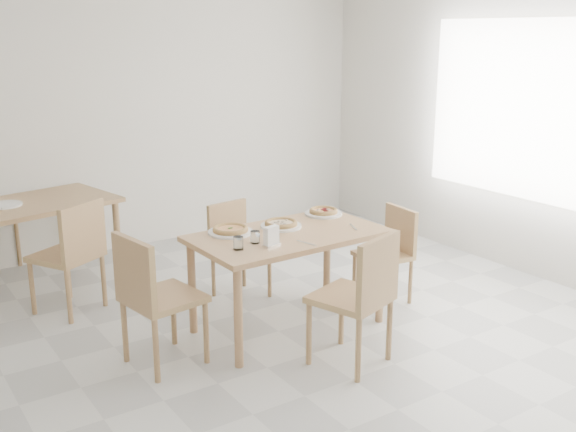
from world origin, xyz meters
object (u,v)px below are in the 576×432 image
tumbler_b (255,237)px  chair_west (152,292)px  chair_north (235,243)px  chair_south (362,291)px  pizza_mushroom (281,223)px  chair_east (390,247)px  pizza_pepperoni (323,211)px  main_table (288,244)px  plate_margherita (230,232)px  plate_pepperoni (323,214)px  tumbler_a (238,243)px  plate_empty (5,205)px  plate_mushroom (281,226)px  chair_back_s (73,249)px  second_table (25,213)px  pizza_margherita (230,229)px  napkin_holder (271,237)px

tumbler_b → chair_west: bearing=176.1°
chair_north → chair_south: bearing=-97.3°
pizza_mushroom → chair_west: bearing=-171.0°
chair_east → pizza_pepperoni: bearing=-113.9°
chair_east → tumbler_b: (-1.35, -0.07, 0.34)m
main_table → plate_margherita: 0.44m
plate_pepperoni → tumbler_b: 0.92m
chair_east → tumbler_a: tumbler_a is taller
plate_pepperoni → tumbler_b: (-0.85, -0.34, 0.03)m
chair_north → plate_empty: chair_north is taller
pizza_pepperoni → tumbler_b: size_ratio=2.63×
main_table → pizza_pepperoni: size_ratio=6.21×
chair_west → plate_empty: (-0.47, 2.03, 0.22)m
plate_mushroom → chair_back_s: 1.66m
main_table → plate_mushroom: plate_mushroom is taller
chair_south → plate_pepperoni: size_ratio=3.05×
plate_margherita → plate_empty: bearing=124.2°
plate_pepperoni → pizza_pepperoni: size_ratio=1.32×
plate_empty → pizza_mushroom: bearing=-49.1°
pizza_mushroom → second_table: pizza_mushroom is taller
pizza_mushroom → chair_back_s: (-1.29, 1.02, -0.25)m
tumbler_b → plate_empty: bearing=120.7°
chair_west → plate_pepperoni: 1.66m
plate_mushroom → second_table: 2.35m
tumbler_b → chair_back_s: bearing=126.3°
pizza_mushroom → chair_back_s: bearing=141.6°
plate_margherita → plate_empty: same height
chair_north → pizza_mushroom: size_ratio=3.07×
plate_empty → tumbler_b: bearing=-59.3°
main_table → pizza_margherita: bearing=146.1°
pizza_pepperoni → tumbler_a: 1.09m
chair_south → tumbler_a: (-0.56, 0.65, 0.26)m
chair_south → chair_north: 1.59m
chair_east → chair_back_s: size_ratio=0.86×
plate_margherita → napkin_holder: bearing=-78.0°
pizza_margherita → pizza_mushroom: bearing=-10.6°
chair_south → chair_west: same height
plate_empty → plate_pepperoni: bearing=-39.8°
pizza_pepperoni → second_table: bearing=138.2°
chair_south → tumbler_a: chair_south is taller
chair_west → pizza_margherita: size_ratio=2.88×
main_table → chair_south: size_ratio=1.54×
plate_empty → tumbler_a: bearing=-63.5°
chair_east → napkin_holder: size_ratio=5.59×
plate_pepperoni → plate_empty: bearing=140.2°
plate_margherita → tumbler_a: tumbler_a is taller
pizza_mushroom → plate_empty: 2.45m
chair_south → chair_west: bearing=-51.4°
pizza_margherita → napkin_holder: 0.43m
tumbler_a → napkin_holder: napkin_holder is taller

